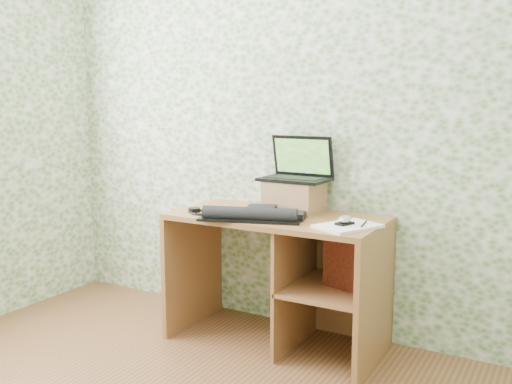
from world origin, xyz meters
The scene contains 10 objects.
wall_back centered at (0.00, 1.75, 1.30)m, with size 3.50×3.50×0.00m, color silver.
desk centered at (0.08, 1.47, 0.48)m, with size 1.20×0.60×0.75m.
riser centered at (0.04, 1.58, 0.84)m, with size 0.30×0.25×0.18m, color olive.
laptop centered at (0.04, 1.63, 0.99)m, with size 0.39×0.28×0.26m.
keyboard centered at (-0.05, 1.29, 0.78)m, with size 0.56×0.43×0.08m.
headphones centered at (-0.39, 1.28, 0.76)m, with size 0.20×0.16×0.02m.
notepad centered at (0.46, 1.33, 0.76)m, with size 0.22×0.31×0.01m, color silver.
mouse centered at (0.44, 1.33, 0.78)m, with size 0.06×0.10×0.03m, color silver.
pen centered at (0.53, 1.38, 0.77)m, with size 0.01×0.01×0.14m, color black.
red_box centered at (0.41, 1.44, 0.52)m, with size 0.22×0.07×0.27m, color maroon.
Camera 1 is at (1.45, -1.36, 1.38)m, focal length 40.00 mm.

